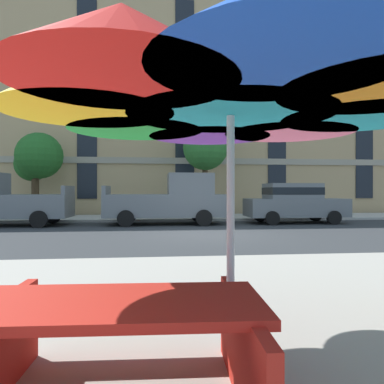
{
  "coord_description": "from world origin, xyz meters",
  "views": [
    {
      "loc": [
        -1.75,
        -11.64,
        1.45
      ],
      "look_at": [
        -0.18,
        3.2,
        1.4
      ],
      "focal_mm": 33.17,
      "sensor_mm": 36.0,
      "label": 1
    }
  ],
  "objects_px": {
    "pickup_gray": "(1,201)",
    "pickup_gray_midblock": "(170,201)",
    "street_tree_middle": "(207,144)",
    "sedan_gray": "(294,202)",
    "picnic_table": "(118,346)",
    "street_tree_left": "(36,158)",
    "patio_umbrella": "(231,87)"
  },
  "relations": [
    {
      "from": "pickup_gray",
      "to": "pickup_gray_midblock",
      "type": "relative_size",
      "value": 1.0
    },
    {
      "from": "pickup_gray",
      "to": "street_tree_middle",
      "type": "xyz_separation_m",
      "value": [
        9.01,
        2.91,
        2.86
      ]
    },
    {
      "from": "pickup_gray_midblock",
      "to": "sedan_gray",
      "type": "height_order",
      "value": "pickup_gray_midblock"
    },
    {
      "from": "street_tree_middle",
      "to": "picnic_table",
      "type": "relative_size",
      "value": 2.88
    },
    {
      "from": "picnic_table",
      "to": "street_tree_middle",
      "type": "bearing_deg",
      "value": 79.68
    },
    {
      "from": "street_tree_left",
      "to": "picnic_table",
      "type": "distance_m",
      "value": 17.89
    },
    {
      "from": "street_tree_left",
      "to": "picnic_table",
      "type": "height_order",
      "value": "street_tree_left"
    },
    {
      "from": "pickup_gray",
      "to": "street_tree_left",
      "type": "relative_size",
      "value": 1.15
    },
    {
      "from": "patio_umbrella",
      "to": "street_tree_middle",
      "type": "bearing_deg",
      "value": 82.27
    },
    {
      "from": "sedan_gray",
      "to": "picnic_table",
      "type": "relative_size",
      "value": 2.36
    },
    {
      "from": "street_tree_left",
      "to": "picnic_table",
      "type": "xyz_separation_m",
      "value": [
        5.83,
        -16.7,
        -2.64
      ]
    },
    {
      "from": "sedan_gray",
      "to": "street_tree_middle",
      "type": "xyz_separation_m",
      "value": [
        -3.55,
        2.91,
        2.94
      ]
    },
    {
      "from": "pickup_gray",
      "to": "street_tree_middle",
      "type": "relative_size",
      "value": 0.95
    },
    {
      "from": "pickup_gray_midblock",
      "to": "street_tree_left",
      "type": "relative_size",
      "value": 1.15
    },
    {
      "from": "street_tree_left",
      "to": "pickup_gray",
      "type": "bearing_deg",
      "value": -94.19
    },
    {
      "from": "pickup_gray",
      "to": "street_tree_middle",
      "type": "bearing_deg",
      "value": 17.88
    },
    {
      "from": "sedan_gray",
      "to": "picnic_table",
      "type": "bearing_deg",
      "value": -116.24
    },
    {
      "from": "street_tree_left",
      "to": "street_tree_middle",
      "type": "xyz_separation_m",
      "value": [
        8.75,
        -0.68,
        0.76
      ]
    },
    {
      "from": "sedan_gray",
      "to": "picnic_table",
      "type": "xyz_separation_m",
      "value": [
        -6.46,
        -13.11,
        -0.46
      ]
    },
    {
      "from": "pickup_gray_midblock",
      "to": "picnic_table",
      "type": "relative_size",
      "value": 2.73
    },
    {
      "from": "pickup_gray_midblock",
      "to": "sedan_gray",
      "type": "bearing_deg",
      "value": -0.0
    },
    {
      "from": "pickup_gray",
      "to": "patio_umbrella",
      "type": "relative_size",
      "value": 1.51
    },
    {
      "from": "pickup_gray",
      "to": "street_tree_middle",
      "type": "distance_m",
      "value": 9.89
    },
    {
      "from": "pickup_gray_midblock",
      "to": "sedan_gray",
      "type": "relative_size",
      "value": 1.16
    },
    {
      "from": "pickup_gray_midblock",
      "to": "street_tree_middle",
      "type": "height_order",
      "value": "street_tree_middle"
    },
    {
      "from": "street_tree_middle",
      "to": "picnic_table",
      "type": "xyz_separation_m",
      "value": [
        -2.92,
        -16.02,
        -3.4
      ]
    },
    {
      "from": "sedan_gray",
      "to": "street_tree_middle",
      "type": "distance_m",
      "value": 5.45
    },
    {
      "from": "pickup_gray_midblock",
      "to": "sedan_gray",
      "type": "distance_m",
      "value": 5.57
    },
    {
      "from": "street_tree_middle",
      "to": "pickup_gray_midblock",
      "type": "bearing_deg",
      "value": -124.84
    },
    {
      "from": "street_tree_middle",
      "to": "picnic_table",
      "type": "bearing_deg",
      "value": -100.32
    },
    {
      "from": "street_tree_middle",
      "to": "patio_umbrella",
      "type": "distance_m",
      "value": 15.84
    },
    {
      "from": "pickup_gray",
      "to": "picnic_table",
      "type": "height_order",
      "value": "pickup_gray"
    }
  ]
}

